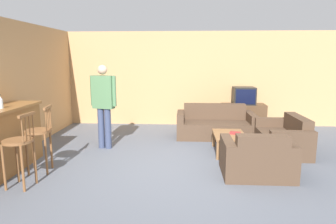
{
  "coord_description": "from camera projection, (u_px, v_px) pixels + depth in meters",
  "views": [
    {
      "loc": [
        0.21,
        -4.86,
        1.87
      ],
      "look_at": [
        -0.12,
        0.8,
        0.85
      ],
      "focal_mm": 32.0,
      "sensor_mm": 36.0,
      "label": 1
    }
  ],
  "objects": [
    {
      "name": "tv_unit",
      "position": [
        243.0,
        116.0,
        8.07
      ],
      "size": [
        1.15,
        0.51,
        0.66
      ],
      "color": "#513823",
      "rests_on": "ground_plane"
    },
    {
      "name": "book_on_table",
      "position": [
        235.0,
        133.0,
        5.98
      ],
      "size": [
        0.24,
        0.21,
        0.03
      ],
      "color": "maroon",
      "rests_on": "coffee_table"
    },
    {
      "name": "coffee_table",
      "position": [
        229.0,
        137.0,
        5.96
      ],
      "size": [
        0.61,
        0.93,
        0.38
      ],
      "color": "brown",
      "rests_on": "ground_plane"
    },
    {
      "name": "tv",
      "position": [
        244.0,
        96.0,
        7.97
      ],
      "size": [
        0.57,
        0.51,
        0.46
      ],
      "color": "black",
      "rests_on": "tv_unit"
    },
    {
      "name": "bar_chair_mid",
      "position": [
        39.0,
        136.0,
        4.91
      ],
      "size": [
        0.48,
        0.48,
        1.11
      ],
      "color": "brown",
      "rests_on": "ground_plane"
    },
    {
      "name": "wall_back",
      "position": [
        178.0,
        79.0,
        8.39
      ],
      "size": [
        9.4,
        0.08,
        2.6
      ],
      "color": "tan",
      "rests_on": "ground_plane"
    },
    {
      "name": "armchair_near",
      "position": [
        257.0,
        160.0,
        4.78
      ],
      "size": [
        1.1,
        0.84,
        0.74
      ],
      "color": "#4C3828",
      "rests_on": "ground_plane"
    },
    {
      "name": "person_by_window",
      "position": [
        104.0,
        102.0,
        6.16
      ],
      "size": [
        0.56,
        0.25,
        1.74
      ],
      "color": "#384260",
      "rests_on": "ground_plane"
    },
    {
      "name": "bottle",
      "position": [
        0.0,
        102.0,
        4.77
      ],
      "size": [
        0.08,
        0.08,
        0.22
      ],
      "color": "silver",
      "rests_on": "bar_counter"
    },
    {
      "name": "bar_chair_near",
      "position": [
        19.0,
        147.0,
        4.31
      ],
      "size": [
        0.46,
        0.46,
        1.11
      ],
      "color": "brown",
      "rests_on": "ground_plane"
    },
    {
      "name": "ground_plane",
      "position": [
        172.0,
        169.0,
        5.12
      ],
      "size": [
        24.0,
        24.0,
        0.0
      ],
      "primitive_type": "plane",
      "color": "#565B66"
    },
    {
      "name": "wall_left",
      "position": [
        28.0,
        86.0,
        6.32
      ],
      "size": [
        0.08,
        8.56,
        2.6
      ],
      "color": "tan",
      "rests_on": "ground_plane"
    },
    {
      "name": "loveseat_right",
      "position": [
        284.0,
        139.0,
        6.04
      ],
      "size": [
        0.81,
        1.36,
        0.73
      ],
      "color": "#4C3828",
      "rests_on": "ground_plane"
    },
    {
      "name": "couch_far",
      "position": [
        215.0,
        126.0,
        7.21
      ],
      "size": [
        1.83,
        0.88,
        0.76
      ],
      "color": "#4C3828",
      "rests_on": "ground_plane"
    }
  ]
}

